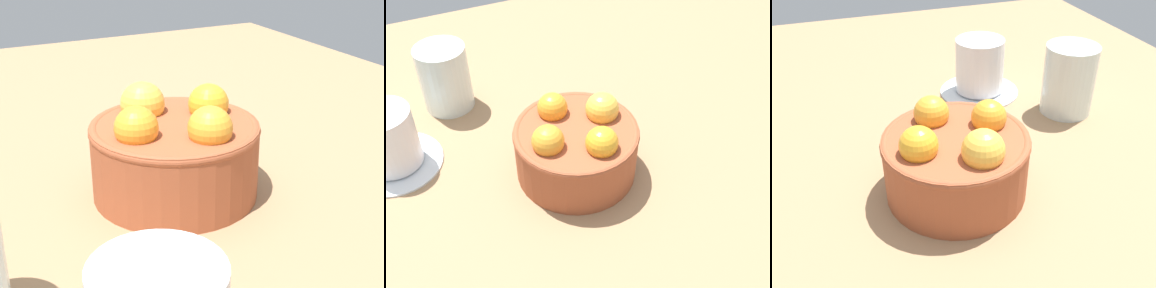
% 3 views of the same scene
% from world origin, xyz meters
% --- Properties ---
extents(ground_plane, '(1.38, 1.05, 0.05)m').
position_xyz_m(ground_plane, '(0.00, 0.00, -0.02)').
color(ground_plane, '#997551').
extents(terracotta_bowl, '(0.16, 0.16, 0.10)m').
position_xyz_m(terracotta_bowl, '(0.00, 0.00, 0.04)').
color(terracotta_bowl, '#9E4C2D').
rests_on(terracotta_bowl, ground_plane).
extents(coffee_cup, '(0.13, 0.13, 0.09)m').
position_xyz_m(coffee_cup, '(-0.22, 0.11, 0.04)').
color(coffee_cup, silver).
rests_on(coffee_cup, ground_plane).
extents(water_glass, '(0.08, 0.08, 0.10)m').
position_xyz_m(water_glass, '(-0.12, 0.21, 0.05)').
color(water_glass, silver).
rests_on(water_glass, ground_plane).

